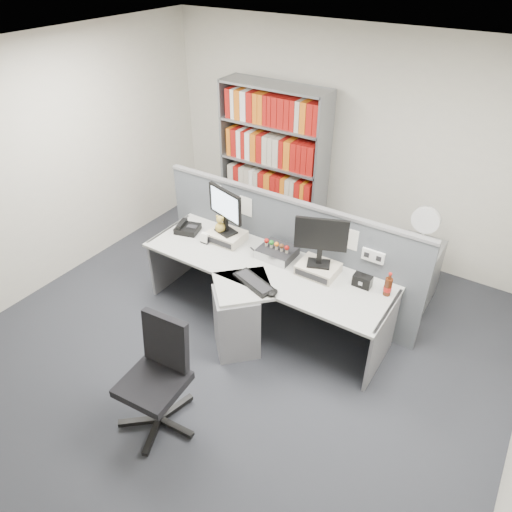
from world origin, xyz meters
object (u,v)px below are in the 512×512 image
Objects in this scene: desk_calendar at (205,239)px; speaker at (362,281)px; desk_phone at (187,228)px; cola_bottle at (388,287)px; desktop_pc at (277,252)px; mouse at (273,293)px; monitor_left at (225,207)px; desk_fan at (425,223)px; office_chair at (158,373)px; shelving_unit at (273,165)px; monitor_right at (321,238)px; filing_cabinet at (413,274)px; desk at (253,297)px; keyboard at (254,282)px.

desk_calendar is 0.66× the size of speaker.
cola_bottle is at bearing 3.40° from desk_phone.
desktop_pc is 0.63m from mouse.
monitor_left is 1.81m from cola_bottle.
desk_fan is 0.49× the size of office_chair.
shelving_unit reaches higher than desk_fan.
monitor_right is at bearing -46.19° from shelving_unit.
desktop_pc is 1.59m from filing_cabinet.
office_chair is at bearing -108.38° from monitor_right.
mouse is at bearing 72.37° from office_chair.
desk reaches higher than filing_cabinet.
desk_phone is at bearing 122.29° from office_chair.
desk_calendar reaches higher than keyboard.
filing_cabinet is at bearing 75.39° from speaker.
desktop_pc is 1.20× the size of desk_phone.
monitor_left reaches higher than desktop_pc.
desk is 5.32× the size of keyboard.
speaker is (0.87, 0.52, 0.04)m from keyboard.
keyboard is at bearing -84.09° from desktop_pc.
cola_bottle reaches higher than desktop_pc.
speaker is 2.34m from shelving_unit.
shelving_unit is at bearing 105.00° from office_chair.
desk_phone reaches higher than desktop_pc.
filing_cabinet is (1.12, 1.50, -0.38)m from keyboard.
shelving_unit is at bearing 142.35° from speaker.
desk_phone is (-1.14, 0.39, 0.03)m from keyboard.
shelving_unit reaches higher than keyboard.
desk_fan is at bearing 39.91° from desktop_pc.
monitor_right is 1.03× the size of desk_fan.
shelving_unit reaches higher than cola_bottle.
desk_fan is at bearing 29.52° from monitor_left.
speaker is 0.17× the size of office_chair.
desk_fan is at bearing 55.63° from monitor_right.
cola_bottle is at bearing 0.58° from desktop_pc.
mouse reaches higher than filing_cabinet.
monitor_right reaches higher than desk_calendar.
desk_phone is at bearing 166.66° from desk_calendar.
filing_cabinet is (1.18, 0.98, -0.42)m from desktop_pc.
mouse reaches higher than desk.
monitor_left is 2.06m from desk_fan.
speaker reaches higher than desk_calendar.
office_chair is at bearing -92.63° from desktop_pc.
desktop_pc is at bearing -140.08° from filing_cabinet.
desk is 5.17× the size of monitor_left.
desk_fan is (1.12, 1.50, 0.27)m from keyboard.
desk_calendar is at bearing -134.84° from monitor_left.
monitor_left is 0.91m from keyboard.
filing_cabinet is at bearing 60.12° from mouse.
office_chair is (0.54, -1.69, -0.58)m from monitor_left.
desk is at bearing -32.87° from monitor_left.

